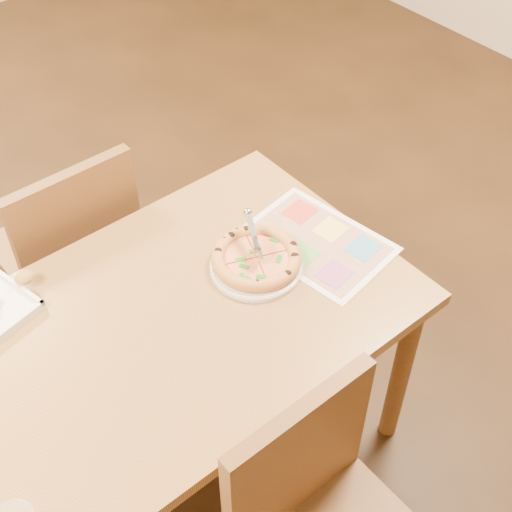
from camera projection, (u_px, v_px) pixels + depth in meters
room at (146, 124)px, 1.47m from camera, size 7.00×7.00×7.00m
dining_table at (174, 338)px, 1.98m from camera, size 1.30×0.85×0.72m
chair_near at (321, 510)px, 1.70m from camera, size 0.42×0.42×0.47m
chair_far at (71, 239)px, 2.35m from camera, size 0.42×0.42×0.47m
plate at (256, 266)px, 2.04m from camera, size 0.31×0.31×0.01m
pizza at (256, 258)px, 2.04m from camera, size 0.26×0.26×0.04m
pizza_cutter at (254, 237)px, 2.02m from camera, size 0.07×0.14×0.09m
menu at (316, 242)px, 2.12m from camera, size 0.36×0.46×0.00m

